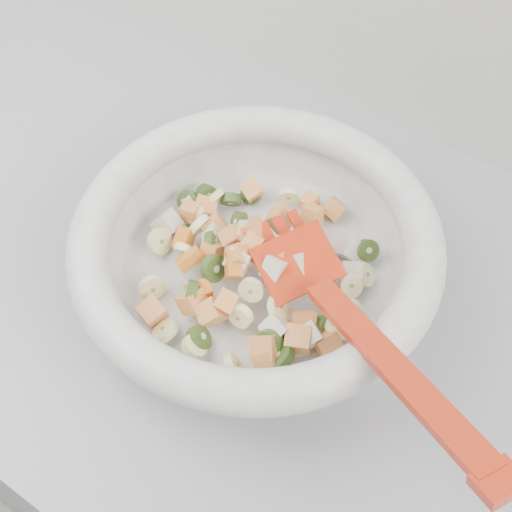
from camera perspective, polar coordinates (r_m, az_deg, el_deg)
The scene contains 2 objects.
counter at distance 1.11m, azimuth -6.58°, elevation -11.12°, with size 2.00×0.60×0.90m, color gray.
mixing_bowl at distance 0.61m, azimuth 0.04°, elevation 0.33°, with size 0.46×0.35×0.15m.
Camera 1 is at (0.36, 1.13, 1.45)m, focal length 45.00 mm.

